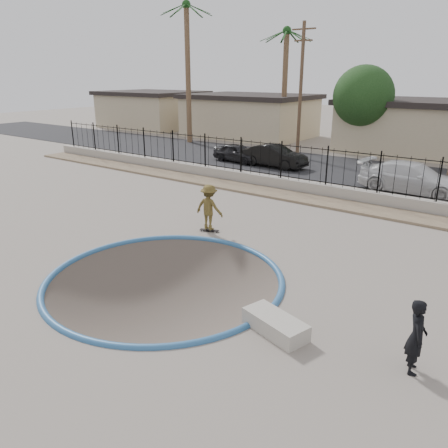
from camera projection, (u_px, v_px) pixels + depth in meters
ground at (336, 210)px, 23.10m from camera, size 120.00×120.00×2.20m
bowl_pit at (165, 279)px, 12.83m from camera, size 6.84×6.84×1.80m
coping_ring at (165, 279)px, 12.83m from camera, size 7.04×7.04×0.20m
rock_strip at (315, 200)px, 20.59m from camera, size 42.00×1.60×0.11m
retaining_wall at (325, 191)px, 21.35m from camera, size 42.00×0.45×0.60m
fence at (327, 166)px, 20.95m from camera, size 40.00×0.04×1.80m
street at (370, 173)px, 26.54m from camera, size 90.00×8.00×0.04m
house_west_far at (152, 109)px, 48.80m from camera, size 10.60×8.60×3.90m
house_west at (250, 115)px, 41.53m from camera, size 11.60×8.60×3.90m
house_center at (415, 126)px, 33.14m from camera, size 10.60×8.60×3.90m
palm_left at (187, 45)px, 35.74m from camera, size 2.30×2.30×11.30m
palm_mid at (286, 61)px, 35.29m from camera, size 2.30×2.30×9.30m
utility_pole_left at (301, 89)px, 29.89m from camera, size 1.70×0.24×9.00m
street_tree_left at (363, 96)px, 31.43m from camera, size 4.32×4.32×6.36m
skater at (209, 210)px, 16.42m from camera, size 1.18×0.75×1.74m
skateboard at (209, 230)px, 16.69m from camera, size 0.76×0.43×0.06m
videographer at (416, 336)px, 8.64m from camera, size 0.55×0.67×1.59m
concrete_ledge at (275, 324)px, 10.15m from camera, size 1.73×1.13×0.40m
car_a at (238, 153)px, 29.54m from camera, size 3.70×1.78×1.22m
car_b at (275, 156)px, 27.90m from camera, size 4.29×1.63×1.40m
car_c at (413, 178)px, 21.73m from camera, size 5.35×2.47×1.51m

